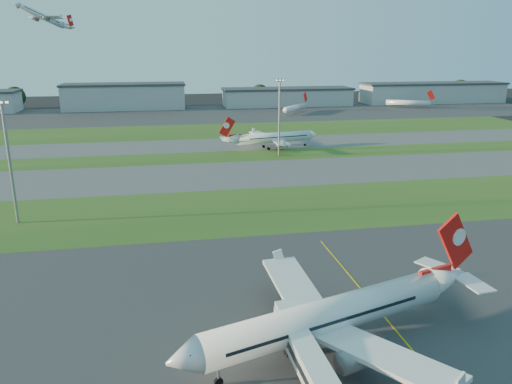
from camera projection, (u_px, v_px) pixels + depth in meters
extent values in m
plane|color=black|center=(354.00, 327.00, 66.64)|extent=(700.00, 700.00, 0.00)
cube|color=#333335|center=(354.00, 327.00, 66.64)|extent=(300.00, 70.00, 0.01)
cube|color=#2C521B|center=(271.00, 208.00, 115.69)|extent=(300.00, 34.00, 0.01)
cube|color=#515154|center=(247.00, 174.00, 146.82)|extent=(300.00, 32.00, 0.01)
cube|color=#2C521B|center=(235.00, 156.00, 170.41)|extent=(300.00, 18.00, 0.01)
cube|color=#515154|center=(226.00, 144.00, 191.16)|extent=(300.00, 26.00, 0.01)
cube|color=#2C521B|center=(217.00, 131.00, 222.29)|extent=(300.00, 40.00, 0.01)
cube|color=#333335|center=(205.00, 114.00, 278.89)|extent=(400.00, 80.00, 0.01)
cube|color=gold|center=(389.00, 323.00, 67.53)|extent=(0.25, 60.00, 0.02)
cube|color=white|center=(316.00, 374.00, 50.56)|extent=(3.44, 24.08, 2.60)
cube|color=black|center=(316.00, 374.00, 50.56)|extent=(3.59, 24.08, 0.80)
cube|color=white|center=(291.00, 317.00, 61.37)|extent=(3.40, 3.00, 3.00)
cylinder|color=gray|center=(294.00, 342.00, 60.25)|extent=(0.70, 0.70, 3.20)
cube|color=black|center=(294.00, 351.00, 60.60)|extent=(2.20, 1.20, 0.70)
cylinder|color=white|center=(328.00, 316.00, 60.23)|extent=(33.16, 14.00, 4.23)
cube|color=red|center=(456.00, 241.00, 68.19)|extent=(7.01, 2.53, 8.43)
cube|color=white|center=(385.00, 356.00, 53.33)|extent=(12.97, 16.88, 1.72)
cube|color=white|center=(296.00, 288.00, 68.44)|extent=(5.98, 16.97, 1.72)
cylinder|color=gray|center=(357.00, 358.00, 55.00)|extent=(5.23, 3.84, 2.56)
cylinder|color=gray|center=(295.00, 307.00, 65.95)|extent=(5.23, 3.84, 2.56)
cylinder|color=white|center=(275.00, 137.00, 182.70)|extent=(28.93, 8.86, 3.64)
cube|color=red|center=(227.00, 127.00, 174.99)|extent=(6.17, 1.47, 7.25)
cube|color=white|center=(264.00, 136.00, 189.36)|extent=(9.90, 14.86, 1.48)
cube|color=white|center=(281.00, 143.00, 175.65)|extent=(5.16, 14.60, 1.48)
cylinder|color=gray|center=(270.00, 139.00, 188.27)|extent=(4.36, 2.91, 2.20)
cylinder|color=gray|center=(282.00, 144.00, 178.33)|extent=(4.36, 2.91, 2.20)
cylinder|color=white|center=(42.00, 16.00, 248.25)|extent=(19.78, 19.27, 3.10)
cube|color=red|center=(68.00, 9.00, 259.25)|extent=(4.01, 3.89, 6.18)
cube|color=white|center=(51.00, 17.00, 245.38)|extent=(12.34, 9.61, 1.26)
cube|color=white|center=(36.00, 17.00, 252.62)|extent=(9.32, 12.45, 1.26)
cylinder|color=gray|center=(47.00, 19.00, 245.67)|extent=(3.77, 3.74, 1.88)
cylinder|color=gray|center=(36.00, 19.00, 250.92)|extent=(3.77, 3.74, 1.88)
cylinder|color=white|center=(296.00, 108.00, 279.35)|extent=(19.18, 21.96, 3.20)
cube|color=red|center=(305.00, 97.00, 288.88)|extent=(3.56, 4.15, 6.16)
cylinder|color=white|center=(408.00, 103.00, 303.88)|extent=(25.16, 13.18, 3.20)
cube|color=red|center=(431.00, 95.00, 299.83)|extent=(4.87, 2.31, 6.16)
cylinder|color=gray|center=(10.00, 166.00, 102.40)|extent=(0.60, 0.60, 25.00)
cube|color=gray|center=(1.00, 102.00, 98.79)|extent=(3.20, 0.50, 0.80)
cube|color=#FFF2CC|center=(1.00, 102.00, 98.79)|extent=(2.80, 0.70, 0.35)
cylinder|color=gray|center=(279.00, 119.00, 167.69)|extent=(0.60, 0.60, 25.00)
cube|color=gray|center=(280.00, 80.00, 164.08)|extent=(3.20, 0.50, 0.80)
cube|color=#FFF2CC|center=(280.00, 80.00, 164.08)|extent=(2.80, 0.70, 0.35)
cube|color=gray|center=(125.00, 97.00, 297.22)|extent=(70.00, 22.00, 14.00)
cube|color=#383A3F|center=(124.00, 84.00, 295.09)|extent=(71.40, 23.00, 1.20)
cube|color=gray|center=(287.00, 98.00, 315.59)|extent=(80.00, 22.00, 10.00)
cube|color=#383A3F|center=(287.00, 89.00, 314.03)|extent=(81.60, 23.00, 1.20)
cube|color=gray|center=(433.00, 93.00, 333.13)|extent=(95.00, 22.00, 12.00)
cube|color=#383A3F|center=(433.00, 83.00, 331.28)|extent=(96.90, 23.00, 1.20)
cylinder|color=black|center=(16.00, 105.00, 301.14)|extent=(1.00, 1.00, 4.40)
sphere|color=black|center=(15.00, 97.00, 299.75)|extent=(12.10, 12.10, 12.10)
cylinder|color=black|center=(167.00, 103.00, 313.51)|extent=(1.00, 1.00, 3.60)
sphere|color=black|center=(167.00, 97.00, 312.37)|extent=(9.90, 9.90, 9.90)
cylinder|color=black|center=(260.00, 101.00, 326.94)|extent=(1.00, 1.00, 4.20)
sphere|color=black|center=(260.00, 93.00, 325.62)|extent=(11.55, 11.55, 11.55)
cylinder|color=black|center=(369.00, 99.00, 338.47)|extent=(1.00, 1.00, 3.80)
sphere|color=black|center=(369.00, 93.00, 337.27)|extent=(10.45, 10.45, 10.45)
cylinder|color=black|center=(459.00, 96.00, 354.60)|extent=(1.00, 1.00, 4.60)
sphere|color=black|center=(460.00, 89.00, 353.15)|extent=(12.65, 12.65, 12.65)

